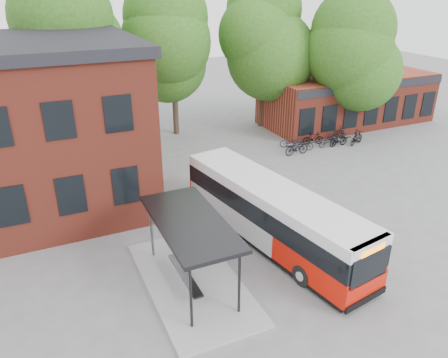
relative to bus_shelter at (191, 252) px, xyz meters
name	(u,v)px	position (x,y,z in m)	size (l,w,h in m)	color
ground	(277,244)	(4.50, 1.00, -1.45)	(100.00, 100.00, 0.00)	slate
shop_row	(347,99)	(19.50, 15.00, 0.55)	(14.00, 6.20, 4.00)	maroon
bus_shelter	(191,252)	(0.00, 0.00, 0.00)	(3.60, 7.00, 2.90)	black
bike_rail	(316,144)	(13.78, 11.00, -1.26)	(5.20, 0.10, 0.38)	black
tree_0	(76,72)	(-1.50, 17.00, 4.05)	(7.92, 7.92, 11.00)	#244F15
tree_1	(173,66)	(5.50, 18.00, 3.75)	(7.92, 7.92, 10.40)	#244F15
tree_2	(263,58)	(12.50, 17.00, 4.05)	(7.92, 7.92, 11.00)	#244F15
tree_3	(347,73)	(17.50, 13.00, 3.19)	(7.04, 7.04, 9.28)	#244F15
city_bus	(272,215)	(4.37, 1.36, -0.07)	(2.32, 10.89, 2.77)	red
bicycle_0	(291,142)	(11.96, 11.50, -1.01)	(0.58, 1.67, 0.87)	#23222B
bicycle_1	(297,147)	(11.51, 10.13, -0.90)	(0.52, 1.84, 1.10)	black
bicycle_2	(303,145)	(12.34, 10.59, -1.04)	(0.55, 1.57, 0.83)	black
bicycle_3	(313,138)	(13.79, 11.43, -0.98)	(0.44, 1.55, 0.93)	black
bicycle_4	(328,141)	(14.48, 10.54, -1.01)	(0.59, 1.69, 0.89)	#23222B
bicycle_5	(339,140)	(15.21, 10.34, -0.96)	(0.46, 1.62, 0.97)	black
bicycle_6	(337,133)	(16.08, 11.67, -0.97)	(0.64, 1.82, 0.96)	black
bicycle_7	(357,138)	(16.68, 10.12, -0.95)	(0.47, 1.66, 1.00)	black
bicycle_extra_0	(349,136)	(16.46, 10.66, -0.96)	(0.65, 1.85, 0.97)	black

